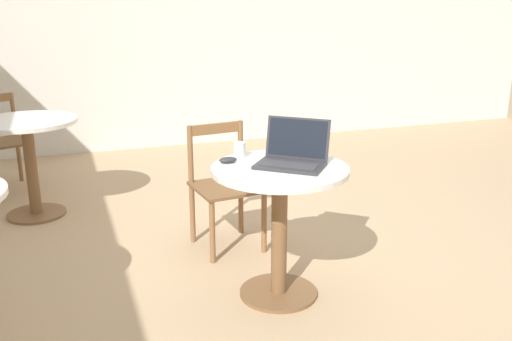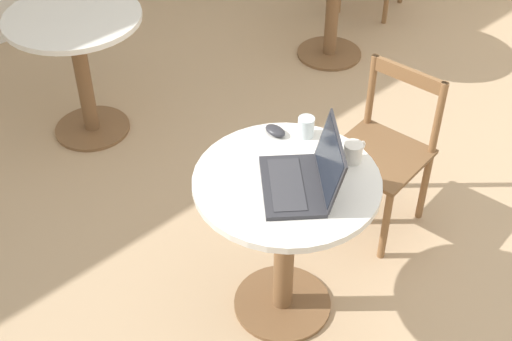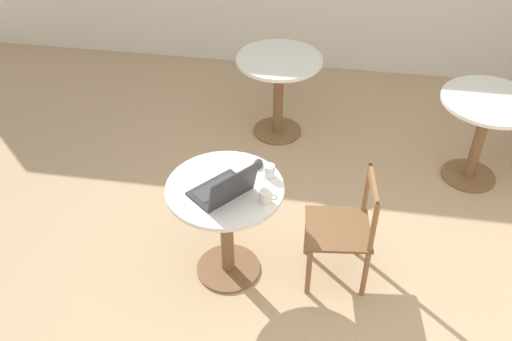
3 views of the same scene
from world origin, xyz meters
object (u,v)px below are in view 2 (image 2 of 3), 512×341
at_px(mouse, 275,131).
at_px(chair_near_right, 383,152).
at_px(mug, 353,152).
at_px(laptop, 304,177).
at_px(cafe_table_far, 78,49).
at_px(drinking_glass, 306,127).
at_px(cafe_table_near, 286,217).

bearing_deg(mouse, chair_near_right, -14.08).
distance_m(chair_near_right, mug, 0.65).
bearing_deg(mouse, laptop, -116.84).
xyz_separation_m(chair_near_right, laptop, (-0.75, -0.16, 0.38)).
xyz_separation_m(cafe_table_far, chair_near_right, (0.64, -1.62, -0.13)).
bearing_deg(drinking_glass, laptop, -138.04).
height_order(cafe_table_near, mouse, mouse).
bearing_deg(mouse, drinking_glass, -47.58).
distance_m(cafe_table_far, drinking_glass, 1.59).
xyz_separation_m(cafe_table_far, drinking_glass, (0.14, -1.57, 0.25)).
relative_size(cafe_table_near, cafe_table_far, 1.00).
bearing_deg(chair_near_right, mouse, 165.92).
bearing_deg(cafe_table_far, chair_near_right, -68.43).
height_order(cafe_table_far, drinking_glass, drinking_glass).
height_order(mouse, mug, mug).
relative_size(cafe_table_far, mouse, 7.54).
bearing_deg(mouse, cafe_table_far, 92.02).
distance_m(cafe_table_near, drinking_glass, 0.38).
bearing_deg(mouse, mug, -73.33).
xyz_separation_m(laptop, drinking_glass, (0.24, 0.22, -0.01)).
relative_size(cafe_table_far, mug, 6.76).
distance_m(cafe_table_near, laptop, 0.26).
relative_size(chair_near_right, laptop, 1.81).
bearing_deg(cafe_table_near, laptop, -80.80).
relative_size(mouse, drinking_glass, 1.16).
distance_m(chair_near_right, laptop, 0.86).
bearing_deg(cafe_table_far, laptop, -93.40).
bearing_deg(cafe_table_near, mouse, 54.20).
relative_size(cafe_table_near, chair_near_right, 0.92).
xyz_separation_m(cafe_table_far, mug, (0.15, -1.81, 0.24)).
bearing_deg(chair_near_right, cafe_table_near, -173.35).
relative_size(cafe_table_near, laptop, 1.68).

